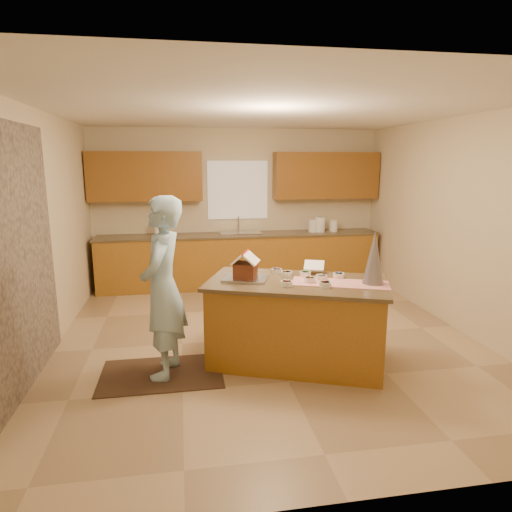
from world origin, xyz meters
The scene contains 28 objects.
floor centered at (0.00, 0.00, 0.00)m, with size 5.50×5.50×0.00m, color tan.
ceiling centered at (0.00, 0.00, 2.70)m, with size 5.50×5.50×0.00m, color silver.
wall_back centered at (0.00, 2.75, 1.35)m, with size 5.50×5.50×0.00m, color beige.
wall_front centered at (0.00, -2.75, 1.35)m, with size 5.50×5.50×0.00m, color beige.
wall_left centered at (-2.50, 0.00, 1.35)m, with size 5.50×5.50×0.00m, color beige.
wall_right centered at (2.50, 0.00, 1.35)m, with size 5.50×5.50×0.00m, color beige.
stone_accent centered at (-2.48, -0.80, 1.25)m, with size 2.50×2.50×0.00m, color gray.
window_curtain centered at (0.00, 2.72, 1.65)m, with size 1.05×0.03×1.00m, color white.
back_counter_base centered at (0.00, 2.45, 0.44)m, with size 4.80×0.60×0.88m, color #94641E.
back_counter_top centered at (0.00, 2.45, 0.90)m, with size 4.85×0.63×0.04m, color brown.
upper_cabinet_left centered at (-1.55, 2.57, 1.90)m, with size 1.85×0.35×0.80m, color brown.
upper_cabinet_right centered at (1.55, 2.57, 1.90)m, with size 1.85×0.35×0.80m, color brown.
sink centered at (0.00, 2.45, 0.89)m, with size 0.70×0.45×0.12m, color silver.
faucet centered at (0.00, 2.63, 1.06)m, with size 0.03×0.03×0.28m, color silver.
island_base centered at (0.18, -0.70, 0.43)m, with size 1.78×0.89×0.87m, color #94641E.
island_top centered at (0.18, -0.70, 0.89)m, with size 1.86×0.97×0.04m, color brown.
table_runner centered at (0.60, -0.86, 0.91)m, with size 0.99×0.36×0.01m, color #B10C0C.
baking_tray centered at (-0.34, -0.56, 0.92)m, with size 0.45×0.34×0.02m, color silver.
cookbook centered at (0.46, -0.41, 1.00)m, with size 0.22×0.02×0.18m, color white.
tinsel_tree centered at (0.92, -0.94, 1.18)m, with size 0.22×0.22×0.54m, color #A09FAA.
rug centered at (-1.24, -0.76, 0.01)m, with size 1.23×0.80×0.01m, color black.
boy centered at (-1.19, -0.76, 0.92)m, with size 0.66×0.43×1.81m, color #A1CBE5.
canister_a centered at (1.30, 2.45, 1.03)m, with size 0.16×0.16×0.22m, color white.
canister_b centered at (1.43, 2.45, 1.05)m, with size 0.18×0.18×0.26m, color white.
canister_c centered at (1.69, 2.45, 1.02)m, with size 0.14×0.14×0.20m, color white.
paper_towel centered at (-1.39, 2.45, 1.04)m, with size 0.11×0.11×0.24m, color white.
gingerbread_house centered at (-0.34, -0.56, 1.04)m, with size 0.35×0.36×0.28m.
candy_bowls centered at (0.29, -0.67, 0.94)m, with size 0.75×0.74×0.05m.
Camera 1 is at (-0.99, -5.08, 2.13)m, focal length 31.24 mm.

